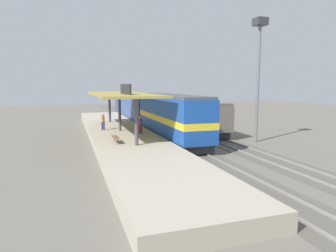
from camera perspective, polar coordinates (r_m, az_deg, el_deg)
The scene contains 12 objects.
ground_plane at distance 33.02m, azimuth 2.39°, elevation -1.90°, with size 120.00×120.00×0.00m, color #666056.
track_near at distance 32.38m, azimuth -0.93°, elevation -2.02°, with size 3.20×110.00×0.16m.
track_far at distance 34.00m, azimuth 6.50°, elevation -1.61°, with size 3.20×110.00×0.16m.
platform at distance 31.29m, azimuth -9.01°, elevation -1.68°, with size 6.00×44.00×0.90m, color #A89E89.
station_canopy at distance 30.80m, azimuth -9.14°, elevation 5.81°, with size 5.20×18.00×4.70m.
platform_bench at distance 24.55m, azimuth -9.86°, elevation -2.15°, with size 0.44×1.70×0.50m.
locomotive at distance 29.48m, azimuth 0.62°, elevation 1.69°, with size 2.93×14.43×4.44m.
passenger_carriage_single at distance 46.84m, azimuth -6.46°, elevation 3.73°, with size 2.90×20.00×4.24m.
freight_car at distance 35.19m, azimuth 5.47°, elevation 1.91°, with size 2.80×12.00×3.54m.
light_mast at distance 30.51m, azimuth 16.78°, elevation 12.84°, with size 1.10×1.10×11.70m.
person_waiting at distance 28.99m, azimuth -5.25°, elevation 0.45°, with size 0.34×0.34×1.71m.
person_walking at distance 31.92m, azimuth -12.18°, elevation 0.97°, with size 0.34×0.34×1.71m.
Camera 1 is at (-9.39, -30.51, 5.47)m, focal length 32.32 mm.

